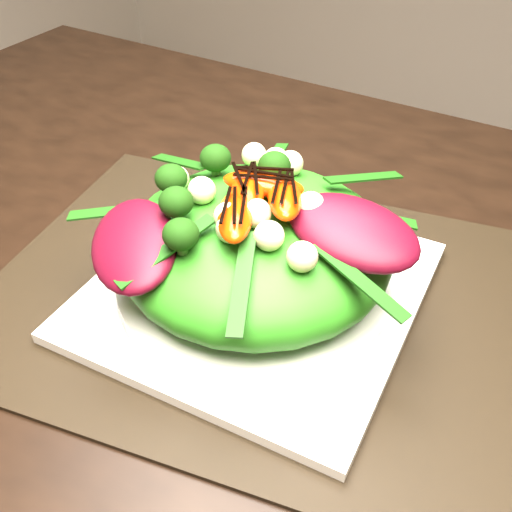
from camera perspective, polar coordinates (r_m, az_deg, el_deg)
The scene contains 10 objects.
dining_table at distance 0.46m, azimuth 16.75°, elevation -15.58°, with size 1.60×0.90×0.75m, color black.
placemat at distance 0.50m, azimuth -0.00°, elevation -3.80°, with size 0.44×0.33×0.00m, color black.
plate_base at distance 0.50m, azimuth -0.00°, elevation -3.24°, with size 0.25×0.25×0.01m, color white.
salad_bowl at distance 0.49m, azimuth 0.00°, elevation -2.11°, with size 0.22×0.22×0.02m, color silver.
lettuce_mound at distance 0.47m, azimuth -0.00°, elevation 1.02°, with size 0.21×0.21×0.08m, color #2D7A16.
radicchio_leaf at distance 0.42m, azimuth 9.27°, elevation 2.31°, with size 0.10×0.06×0.02m, color #400613.
orange_segment at distance 0.46m, azimuth 2.01°, elevation 7.13°, with size 0.06×0.02×0.02m, color #F72E04.
broccoli_floret at distance 0.50m, azimuth -3.63°, elevation 9.86°, with size 0.04×0.04×0.04m, color #143309.
macadamia_nut at distance 0.40m, azimuth 0.69°, elevation 1.14°, with size 0.02×0.02×0.02m, color beige.
balsamic_drizzle at distance 0.45m, azimuth 2.04°, elevation 8.04°, with size 0.04×0.00×0.00m, color black.
Camera 1 is at (0.02, -0.28, 1.10)m, focal length 42.00 mm.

